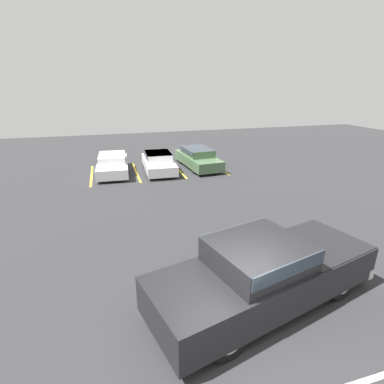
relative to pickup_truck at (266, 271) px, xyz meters
The scene contains 9 objects.
ground_plane 1.75m from the pickup_truck, 140.42° to the right, with size 60.00×60.00×0.00m, color #2D2D30.
stall_stripe_a 13.73m from the pickup_truck, 109.15° to the left, with size 0.12×4.55×0.01m, color yellow.
stall_stripe_b 13.10m from the pickup_truck, 97.92° to the left, with size 0.12×4.55×0.01m, color yellow.
stall_stripe_c 13.00m from the pickup_truck, 86.06° to the left, with size 0.12×4.55×0.01m, color yellow.
stall_stripe_d 13.46m from the pickup_truck, 74.53° to the left, with size 0.12×4.55×0.01m, color yellow.
pickup_truck is the anchor object (origin of this frame).
parked_sedan_a 13.52m from the pickup_truck, 103.67° to the left, with size 2.04×4.54×1.17m.
parked_sedan_b 12.76m from the pickup_truck, 91.76° to the left, with size 1.92×4.30×1.20m.
parked_sedan_c 13.25m from the pickup_truck, 80.03° to the left, with size 2.10×4.78×1.26m.
Camera 1 is at (-2.35, -4.55, 5.23)m, focal length 28.00 mm.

